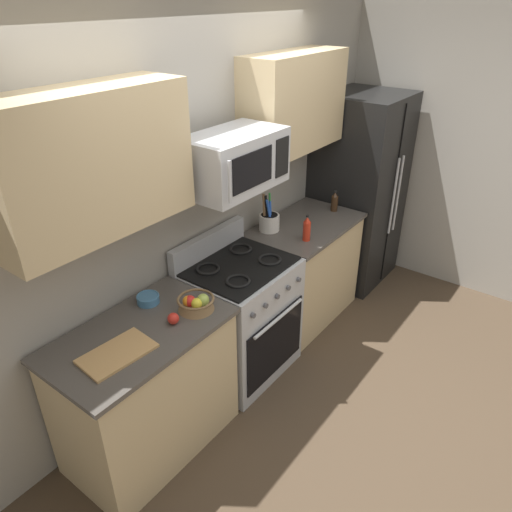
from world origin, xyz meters
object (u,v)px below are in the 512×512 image
fruit_basket (196,303)px  prep_bowl (148,299)px  refrigerator (358,191)px  apple_loose (173,319)px  bottle_soy (335,202)px  bottle_hot_sauce (307,229)px  utensil_crock (269,221)px  range_oven (240,317)px  microwave (234,161)px  cutting_board (117,353)px

fruit_basket → prep_bowl: 0.32m
refrigerator → apple_loose: (-2.57, -0.09, 0.03)m
bottle_soy → apple_loose: bearing=-178.6°
bottle_hot_sauce → apple_loose: bearing=177.7°
prep_bowl → apple_loose: bearing=-101.4°
utensil_crock → fruit_basket: bearing=-166.2°
range_oven → bottle_hot_sauce: size_ratio=5.11×
range_oven → utensil_crock: 0.82m
range_oven → utensil_crock: (0.61, 0.18, 0.52)m
microwave → utensil_crock: microwave is taller
apple_loose → cutting_board: bearing=173.6°
bottle_soy → microwave: bearing=176.4°
prep_bowl → range_oven: bearing=-14.5°
apple_loose → refrigerator: bearing=1.9°
cutting_board → apple_loose: bearing=-6.4°
refrigerator → prep_bowl: size_ratio=12.88×
bottle_soy → fruit_basket: bearing=-178.2°
range_oven → microwave: microwave is taller
utensil_crock → apple_loose: utensil_crock is taller
refrigerator → prep_bowl: (-2.51, 0.20, 0.02)m
refrigerator → cutting_board: bearing=-179.1°
microwave → apple_loose: size_ratio=10.09×
cutting_board → bottle_hot_sauce: (1.77, -0.10, 0.09)m
utensil_crock → apple_loose: 1.39m
refrigerator → bottle_soy: (-0.54, -0.04, 0.08)m
utensil_crock → bottle_hot_sauce: utensil_crock is taller
utensil_crock → bottle_hot_sauce: (0.03, -0.34, 0.02)m
utensil_crock → cutting_board: size_ratio=0.85×
bottle_hot_sauce → fruit_basket: bearing=177.7°
microwave → bottle_soy: microwave is taller
fruit_basket → apple_loose: 0.19m
utensil_crock → cutting_board: bearing=-172.2°
range_oven → bottle_soy: size_ratio=5.79×
prep_bowl → bottle_soy: bearing=-6.7°
fruit_basket → bottle_soy: bearing=1.8°
range_oven → microwave: size_ratio=1.56×
fruit_basket → apple_loose: bearing=177.7°
refrigerator → fruit_basket: refrigerator is taller
bottle_hot_sauce → bottle_soy: size_ratio=1.13×
utensil_crock → microwave: bearing=-166.2°
bottle_hot_sauce → prep_bowl: 1.38m
refrigerator → utensil_crock: (-1.21, 0.20, 0.07)m
bottle_soy → utensil_crock: bearing=160.9°
refrigerator → cutting_board: refrigerator is taller
refrigerator → fruit_basket: size_ratio=7.99×
utensil_crock → bottle_soy: bearing=-19.1°
microwave → utensil_crock: 0.94m
refrigerator → bottle_soy: bearing=-176.2°
apple_loose → prep_bowl: (0.06, 0.28, -0.01)m
microwave → prep_bowl: size_ratio=4.90×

